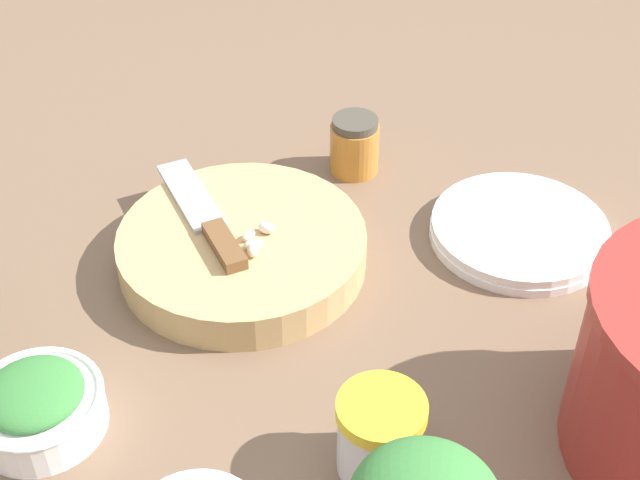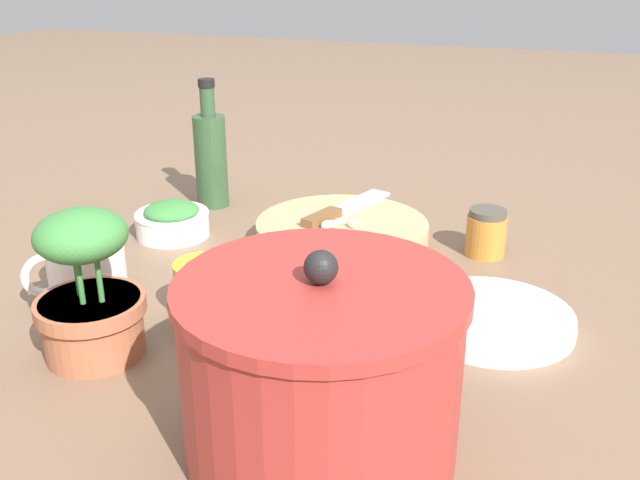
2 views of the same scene
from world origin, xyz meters
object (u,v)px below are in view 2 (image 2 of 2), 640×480
Objects in this scene: coffee_mug at (85,267)px; potted_herb at (89,294)px; plate_stack at (492,318)px; garlic_cloves at (337,224)px; herb_bowl at (172,220)px; spice_jar at (206,292)px; honey_jar at (486,233)px; oil_bottle at (211,157)px; cutting_board at (344,235)px; stock_pot at (321,369)px; chef_knife at (342,210)px.

potted_herb reaches higher than coffee_mug.
plate_stack is at bearing -168.87° from coffee_mug.
garlic_cloves is at bearing -113.85° from potted_herb.
herb_bowl is 1.52× the size of spice_jar.
spice_jar reaches higher than honey_jar.
coffee_mug is (0.17, -0.00, 0.00)m from spice_jar.
honey_jar is at bearing 173.13° from oil_bottle.
cutting_board is 0.03m from garlic_cloves.
oil_bottle reaches higher than potted_herb.
plate_stack is 2.77× the size of honey_jar.
cutting_board is 1.17× the size of oil_bottle.
stock_pot is at bearing 134.27° from herb_bowl.
plate_stack is 0.22m from honey_jar.
cutting_board is 2.20× the size of coffee_mug.
honey_jar is at bearing -161.89° from garlic_cloves.
garlic_cloves is 0.21m from honey_jar.
spice_jar is at bearing -84.33° from chef_knife.
honey_jar is 0.47m from oil_bottle.
herb_bowl is 0.51m from plate_stack.
spice_jar is 0.17m from coffee_mug.
plate_stack is at bearing -152.24° from potted_herb.
oil_bottle reaches higher than plate_stack.
spice_jar is 0.45× the size of potted_herb.
plate_stack is (-0.32, -0.10, -0.03)m from spice_jar.
garlic_cloves is 0.24× the size of oil_bottle.
coffee_mug is at bearing -1.64° from spice_jar.
oil_bottle is (0.01, -0.15, 0.06)m from herb_bowl.
herb_bowl is at bearing 93.30° from oil_bottle.
potted_herb is (0.40, 0.21, 0.06)m from plate_stack.
cutting_board reaches higher than plate_stack.
chef_knife is at bearing -160.54° from herb_bowl.
herb_bowl is 0.29m from spice_jar.
stock_pot is at bearing 67.69° from plate_stack.
coffee_mug reaches higher than honey_jar.
coffee_mug reaches higher than chef_knife.
spice_jar is (0.07, 0.31, -0.01)m from chef_knife.
oil_bottle reaches higher than stock_pot.
spice_jar is (0.08, 0.27, 0.02)m from cutting_board.
coffee_mug is (0.25, 0.26, 0.02)m from cutting_board.
potted_herb is (0.08, 0.11, 0.03)m from spice_jar.
potted_herb reaches higher than spice_jar.
plate_stack is at bearing 166.38° from herb_bowl.
cutting_board is at bearing 12.18° from honey_jar.
garlic_cloves is at bearing -174.72° from herb_bowl.
stock_pot is (0.11, 0.27, 0.07)m from plate_stack.
potted_herb is at bearing 53.97° from spice_jar.
potted_herb is (0.14, 0.42, 0.03)m from chef_knife.
spice_jar reaches higher than chef_knife.
coffee_mug is at bearing 11.13° from plate_stack.
oil_bottle is at bearing -24.80° from garlic_cloves.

